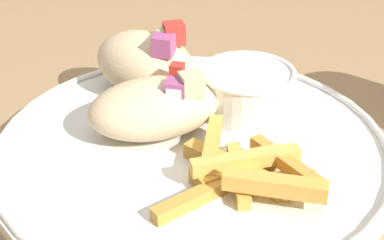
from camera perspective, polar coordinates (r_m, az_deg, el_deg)
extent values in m
cube|color=#9E7A51|center=(0.48, 0.08, -2.84)|extent=(1.53, 1.53, 0.04)
cylinder|color=#9E7A51|center=(1.50, -14.83, 5.34)|extent=(0.06, 0.06, 0.68)
cylinder|color=white|center=(0.43, 0.00, -3.07)|extent=(0.31, 0.31, 0.01)
torus|color=white|center=(0.43, 0.00, -2.07)|extent=(0.31, 0.31, 0.01)
ellipsoid|color=beige|center=(0.43, -4.05, 1.33)|extent=(0.13, 0.12, 0.05)
cube|color=red|center=(0.43, -1.60, 5.34)|extent=(0.01, 0.01, 0.01)
cube|color=white|center=(0.41, -1.60, 2.82)|extent=(0.01, 0.01, 0.01)
cube|color=#B7D693|center=(0.41, -0.07, 3.85)|extent=(0.02, 0.02, 0.02)
cube|color=#A34C84|center=(0.41, -1.87, 3.27)|extent=(0.02, 0.02, 0.02)
ellipsoid|color=beige|center=(0.49, -5.03, 5.99)|extent=(0.11, 0.09, 0.06)
cube|color=red|center=(0.47, -1.92, 9.25)|extent=(0.02, 0.02, 0.02)
cube|color=#B7D693|center=(0.47, -2.43, 8.70)|extent=(0.02, 0.02, 0.02)
cube|color=silver|center=(0.47, -1.99, 8.95)|extent=(0.01, 0.01, 0.01)
cube|color=#A34C84|center=(0.45, -3.05, 7.96)|extent=(0.02, 0.02, 0.02)
cube|color=white|center=(0.47, -2.39, 8.80)|extent=(0.02, 0.02, 0.01)
cube|color=gold|center=(0.39, 5.42, -5.35)|extent=(0.06, 0.06, 0.01)
cube|color=#E5B251|center=(0.38, 6.24, -6.65)|extent=(0.07, 0.02, 0.01)
cube|color=#E5B251|center=(0.38, 5.10, -6.44)|extent=(0.07, 0.02, 0.01)
cube|color=gold|center=(0.38, 8.93, -6.45)|extent=(0.06, 0.04, 0.01)
cube|color=gold|center=(0.39, 4.41, -5.16)|extent=(0.08, 0.04, 0.01)
cube|color=gold|center=(0.39, 4.96, -5.81)|extent=(0.04, 0.07, 0.01)
cube|color=gold|center=(0.37, 1.40, -7.81)|extent=(0.05, 0.08, 0.01)
cube|color=gold|center=(0.40, 2.22, -2.21)|extent=(0.02, 0.06, 0.01)
cube|color=gold|center=(0.38, 10.09, -4.61)|extent=(0.06, 0.05, 0.01)
cube|color=gold|center=(0.36, 8.79, -6.87)|extent=(0.07, 0.02, 0.01)
cube|color=#E5B251|center=(0.38, 5.47, -4.24)|extent=(0.06, 0.05, 0.01)
cube|color=#E5B251|center=(0.38, 5.76, -4.29)|extent=(0.07, 0.06, 0.01)
cylinder|color=white|center=(0.46, 5.85, 3.04)|extent=(0.08, 0.08, 0.04)
cylinder|color=white|center=(0.46, 5.95, 4.77)|extent=(0.06, 0.06, 0.01)
torus|color=white|center=(0.45, 5.97, 5.11)|extent=(0.08, 0.08, 0.00)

